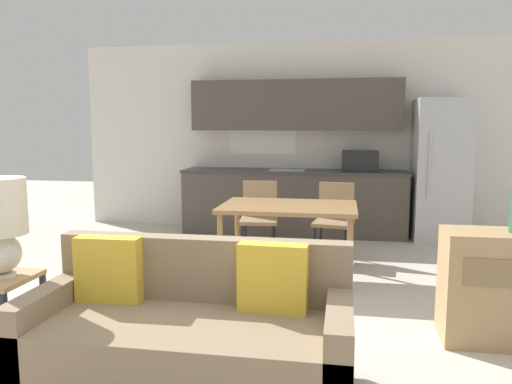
{
  "coord_description": "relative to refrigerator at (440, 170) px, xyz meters",
  "views": [
    {
      "loc": [
        0.69,
        -2.66,
        1.51
      ],
      "look_at": [
        -0.05,
        1.5,
        0.95
      ],
      "focal_mm": 35.0,
      "sensor_mm": 36.0,
      "label": 1
    }
  ],
  "objects": [
    {
      "name": "wall_back",
      "position": [
        -1.95,
        0.41,
        0.42
      ],
      "size": [
        6.4,
        0.07,
        2.7
      ],
      "color": "silver",
      "rests_on": "ground_plane"
    },
    {
      "name": "dining_chair_far_left",
      "position": [
        -2.21,
        -1.26,
        -0.44
      ],
      "size": [
        0.46,
        0.46,
        0.87
      ],
      "rotation": [
        0.0,
        0.0,
        0.1
      ],
      "color": "#997A56",
      "rests_on": "ground_plane"
    },
    {
      "name": "kitchen_counter",
      "position": [
        -1.93,
        0.11,
        -0.09
      ],
      "size": [
        3.12,
        0.65,
        2.15
      ],
      "color": "#4C443D",
      "rests_on": "ground_plane"
    },
    {
      "name": "couch",
      "position": [
        -2.1,
        -4.24,
        -0.59
      ],
      "size": [
        1.81,
        0.8,
        0.84
      ],
      "color": "#3D2D1E",
      "rests_on": "ground_plane"
    },
    {
      "name": "refrigerator",
      "position": [
        0.0,
        0.0,
        0.0
      ],
      "size": [
        0.68,
        0.76,
        1.87
      ],
      "color": "#B7BABC",
      "rests_on": "ground_plane"
    },
    {
      "name": "dining_chair_far_right",
      "position": [
        -1.35,
        -1.27,
        -0.44
      ],
      "size": [
        0.48,
        0.48,
        0.87
      ],
      "rotation": [
        0.0,
        0.0,
        -0.15
      ],
      "color": "#997A56",
      "rests_on": "ground_plane"
    },
    {
      "name": "dining_table",
      "position": [
        -1.78,
        -2.06,
        -0.26
      ],
      "size": [
        1.32,
        0.88,
        0.74
      ],
      "color": "olive",
      "rests_on": "ground_plane"
    },
    {
      "name": "credenza",
      "position": [
        -0.09,
        -3.28,
        -0.54
      ],
      "size": [
        0.93,
        0.42,
        0.79
      ],
      "color": "tan",
      "rests_on": "ground_plane"
    }
  ]
}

